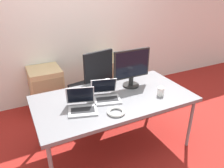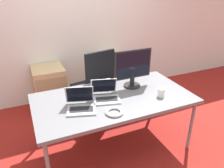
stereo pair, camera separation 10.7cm
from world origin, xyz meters
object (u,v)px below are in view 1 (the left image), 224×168
at_px(cabinet_left, 47,90).
at_px(laptop_left, 82,105).
at_px(cabinet_right, 110,77).
at_px(monitor, 132,68).
at_px(coffee_cup_brown, 108,84).
at_px(office_chair, 92,93).
at_px(laptop_right, 106,95).
at_px(coffee_cup_white, 161,91).
at_px(cable_coil, 116,112).

height_order(cabinet_left, laptop_left, laptop_left).
bearing_deg(cabinet_right, laptop_left, -126.06).
bearing_deg(cabinet_left, monitor, -50.73).
bearing_deg(coffee_cup_brown, monitor, -13.46).
distance_m(office_chair, cabinet_right, 0.80).
bearing_deg(monitor, laptop_right, -159.10).
xyz_separation_m(coffee_cup_white, cable_coil, (-0.65, -0.11, -0.03)).
relative_size(cabinet_left, laptop_left, 2.00).
bearing_deg(coffee_cup_white, monitor, 115.89).
bearing_deg(office_chair, coffee_cup_brown, -85.25).
height_order(laptop_left, cable_coil, laptop_left).
relative_size(cabinet_left, coffee_cup_brown, 6.01).
bearing_deg(office_chair, coffee_cup_white, -60.65).
distance_m(coffee_cup_white, cable_coil, 0.66).
relative_size(coffee_cup_white, cable_coil, 0.54).
distance_m(laptop_left, coffee_cup_brown, 0.57).
height_order(coffee_cup_brown, cable_coil, coffee_cup_brown).
bearing_deg(office_chair, cable_coil, -97.30).
distance_m(office_chair, coffee_cup_brown, 0.58).
bearing_deg(laptop_right, coffee_cup_white, -18.96).
bearing_deg(cabinet_right, cabinet_left, 180.00).
bearing_deg(cable_coil, cabinet_right, 66.05).
height_order(cabinet_right, monitor, monitor).
relative_size(cabinet_left, laptop_right, 1.93).
height_order(laptop_left, coffee_cup_brown, laptop_left).
bearing_deg(laptop_left, cabinet_left, 96.09).
distance_m(cabinet_left, coffee_cup_brown, 1.26).
bearing_deg(cabinet_left, laptop_left, -83.91).
relative_size(cabinet_right, laptop_right, 1.93).
distance_m(cabinet_left, cable_coil, 1.68).
bearing_deg(laptop_right, cabinet_left, 110.31).
height_order(cabinet_left, cabinet_right, same).
relative_size(office_chair, coffee_cup_white, 11.04).
height_order(office_chair, laptop_left, office_chair).
xyz_separation_m(cabinet_right, coffee_cup_white, (-0.06, -1.48, 0.40)).
xyz_separation_m(office_chair, monitor, (0.33, -0.54, 0.53)).
height_order(cabinet_right, coffee_cup_brown, coffee_cup_brown).
relative_size(cabinet_right, coffee_cup_brown, 6.01).
height_order(office_chair, cabinet_left, office_chair).
xyz_separation_m(cabinet_right, laptop_left, (-0.99, -1.36, 0.40)).
distance_m(laptop_right, monitor, 0.51).
relative_size(cabinet_left, cable_coil, 3.80).
height_order(monitor, coffee_cup_white, monitor).
relative_size(office_chair, cabinet_right, 1.56).
distance_m(cabinet_left, laptop_left, 1.43).
relative_size(cabinet_right, monitor, 1.46).
bearing_deg(monitor, cabinet_left, 129.27).
relative_size(cabinet_right, coffee_cup_white, 7.09).
bearing_deg(monitor, coffee_cup_brown, 166.54).
bearing_deg(coffee_cup_brown, laptop_left, -144.03).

